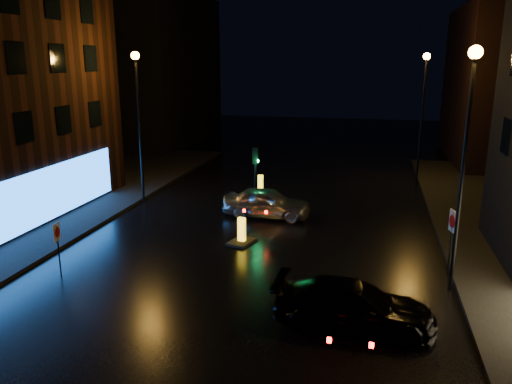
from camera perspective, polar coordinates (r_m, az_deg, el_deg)
ground at (r=14.68m, az=-8.41°, el=-17.93°), size 120.00×120.00×0.00m
building_far_left at (r=50.86m, az=-11.29°, el=13.52°), size 8.00×16.00×14.00m
building_far_right at (r=44.65m, az=26.88°, el=10.81°), size 8.00×14.00×12.00m
street_lamp_lfar at (r=28.45m, az=-13.32°, el=9.70°), size 0.44×0.44×8.37m
street_lamp_rnear at (r=17.84m, az=22.95°, el=6.11°), size 0.44×0.44×8.37m
street_lamp_rfar at (r=33.64m, az=18.57°, el=10.07°), size 0.44×0.44×8.37m
traffic_signal at (r=27.14m, az=-0.07°, el=-1.01°), size 1.40×2.40×3.45m
silver_hatchback at (r=25.86m, az=1.25°, el=-1.22°), size 4.54×1.93×1.53m
dark_sedan at (r=15.77m, az=11.12°, el=-12.63°), size 4.94×2.15×1.42m
bollard_near at (r=22.33m, az=-1.65°, el=-5.22°), size 1.24×1.54×1.18m
bollard_far at (r=30.72m, az=0.51°, el=0.37°), size 0.93×1.32×1.11m
road_sign_left at (r=20.16m, az=-21.77°, el=-4.75°), size 0.14×0.49×2.02m
road_sign_right at (r=20.02m, az=21.52°, el=-3.73°), size 0.20×0.61×2.52m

